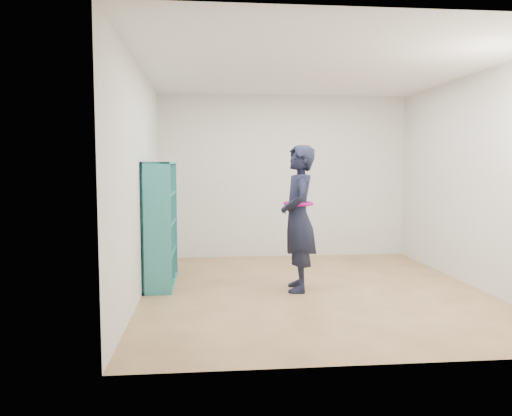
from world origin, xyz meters
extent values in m
plane|color=brown|center=(0.00, 0.00, 0.00)|extent=(4.50, 4.50, 0.00)
plane|color=white|center=(0.00, 0.00, 2.60)|extent=(4.50, 4.50, 0.00)
cube|color=silver|center=(-2.00, 0.00, 1.30)|extent=(0.02, 4.50, 2.60)
cube|color=silver|center=(2.00, 0.00, 1.30)|extent=(0.02, 4.50, 2.60)
cube|color=silver|center=(0.00, 2.25, 1.30)|extent=(4.00, 0.02, 2.60)
cube|color=silver|center=(0.00, -2.25, 1.30)|extent=(4.00, 0.02, 2.60)
cube|color=teal|center=(-1.82, -0.07, 0.76)|extent=(0.33, 0.02, 1.53)
cube|color=teal|center=(-1.82, 1.05, 0.76)|extent=(0.33, 0.02, 1.53)
cube|color=teal|center=(-1.82, 0.49, 0.01)|extent=(0.33, 1.15, 0.02)
cube|color=teal|center=(-1.82, 0.49, 1.52)|extent=(0.33, 1.15, 0.02)
cube|color=teal|center=(-1.98, 0.49, 0.76)|extent=(0.02, 1.15, 1.53)
cube|color=teal|center=(-1.82, 0.31, 0.76)|extent=(0.31, 0.02, 1.48)
cube|color=teal|center=(-1.82, 0.68, 0.76)|extent=(0.31, 0.02, 1.48)
cube|color=teal|center=(-1.82, 0.49, 0.39)|extent=(0.31, 1.10, 0.02)
cube|color=teal|center=(-1.82, 0.49, 0.76)|extent=(0.31, 1.10, 0.02)
cube|color=teal|center=(-1.82, 0.49, 1.13)|extent=(0.31, 1.10, 0.02)
cube|color=beige|center=(-1.80, 0.12, 0.08)|extent=(0.21, 0.13, 0.08)
cube|color=black|center=(-1.79, 0.07, 0.52)|extent=(0.17, 0.15, 0.24)
cube|color=maroon|center=(-1.79, 0.07, 0.91)|extent=(0.17, 0.15, 0.27)
cube|color=silver|center=(-1.80, 0.12, 1.19)|extent=(0.21, 0.13, 0.08)
cube|color=navy|center=(-1.79, 0.44, 0.14)|extent=(0.17, 0.15, 0.22)
cube|color=brown|center=(-1.79, 0.44, 0.55)|extent=(0.17, 0.15, 0.28)
cube|color=#BFB28C|center=(-1.80, 0.49, 0.82)|extent=(0.21, 0.13, 0.08)
cube|color=#26594C|center=(-1.79, 0.44, 1.25)|extent=(0.17, 0.15, 0.20)
cube|color=beige|center=(-1.79, 0.80, 0.14)|extent=(0.17, 0.15, 0.20)
cube|color=black|center=(-1.80, 0.85, 0.43)|extent=(0.21, 0.13, 0.05)
cube|color=maroon|center=(-1.79, 0.80, 0.91)|extent=(0.17, 0.15, 0.27)
cube|color=silver|center=(-1.79, 0.80, 1.28)|extent=(0.17, 0.15, 0.28)
imported|color=black|center=(-0.17, 0.01, 0.86)|extent=(0.46, 0.66, 1.73)
torus|color=#AF0D82|center=(-0.17, 0.01, 1.04)|extent=(0.38, 0.38, 0.04)
cube|color=silver|center=(-0.32, 0.11, 0.98)|extent=(0.03, 0.12, 0.15)
cube|color=black|center=(-0.32, 0.11, 0.98)|extent=(0.03, 0.11, 0.14)
camera|label=1|loc=(-1.25, -5.76, 1.50)|focal=35.00mm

